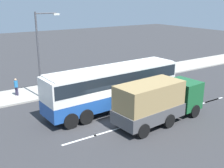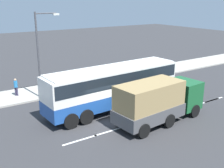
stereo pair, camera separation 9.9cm
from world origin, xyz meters
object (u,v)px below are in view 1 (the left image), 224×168
object	(u,v)px
cargo_truck	(158,100)
street_lamp	(41,50)
coach_bus	(114,83)
pedestrian_at_crossing	(16,86)
pedestrian_near_curb	(50,82)

from	to	relation	value
cargo_truck	street_lamp	bearing A→B (deg)	114.35
coach_bus	street_lamp	world-z (taller)	street_lamp
coach_bus	street_lamp	distance (m)	6.91
coach_bus	street_lamp	xyz separation A→B (m)	(-3.82, 5.30, 2.26)
coach_bus	pedestrian_at_crossing	world-z (taller)	coach_bus
cargo_truck	pedestrian_at_crossing	size ratio (longest dim) A/B	4.61
street_lamp	cargo_truck	bearing A→B (deg)	-61.18
coach_bus	pedestrian_at_crossing	bearing A→B (deg)	126.18
cargo_truck	street_lamp	size ratio (longest dim) A/B	0.99
coach_bus	pedestrian_near_curb	size ratio (longest dim) A/B	6.70
pedestrian_at_crossing	coach_bus	bearing A→B (deg)	83.07
street_lamp	pedestrian_at_crossing	bearing A→B (deg)	136.43
pedestrian_near_curb	street_lamp	bearing A→B (deg)	-169.24
pedestrian_near_curb	street_lamp	distance (m)	3.56
pedestrian_at_crossing	street_lamp	bearing A→B (deg)	90.70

